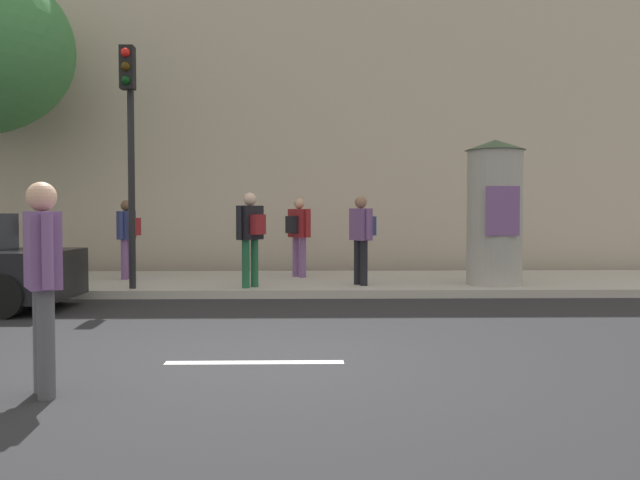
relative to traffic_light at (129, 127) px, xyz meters
The scene contains 11 objects.
ground_plane 6.59m from the traffic_light, 63.64° to the right, with size 80.00×80.00×0.00m, color #232326.
sidewalk_curb 4.31m from the traffic_light, 34.11° to the left, with size 36.00×4.00×0.15m, color #B2ADA3.
lane_markings 6.58m from the traffic_light, 63.64° to the right, with size 25.80×0.16×0.01m.
building_backdrop 7.45m from the traffic_light, 68.98° to the left, with size 36.00×5.00×9.59m, color #B7A893.
traffic_light is the anchor object (origin of this frame).
poster_column 6.88m from the traffic_light, ahead, with size 1.13×1.13×2.74m.
pedestrian_with_backpack 6.78m from the traffic_light, 81.53° to the right, with size 0.43×0.56×1.76m.
pedestrian_near_pole 4.13m from the traffic_light, 36.55° to the left, with size 0.54×0.57×1.67m.
pedestrian_in_red_top 2.81m from the traffic_light, ahead, with size 0.53×0.57×1.73m.
pedestrian_in_light_jacket 4.61m from the traffic_light, ahead, with size 0.51×0.59×1.67m.
pedestrian_tallest 2.73m from the traffic_light, 106.39° to the left, with size 0.44×0.57×1.62m.
Camera 1 is at (0.51, -6.68, 1.51)m, focal length 37.50 mm.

